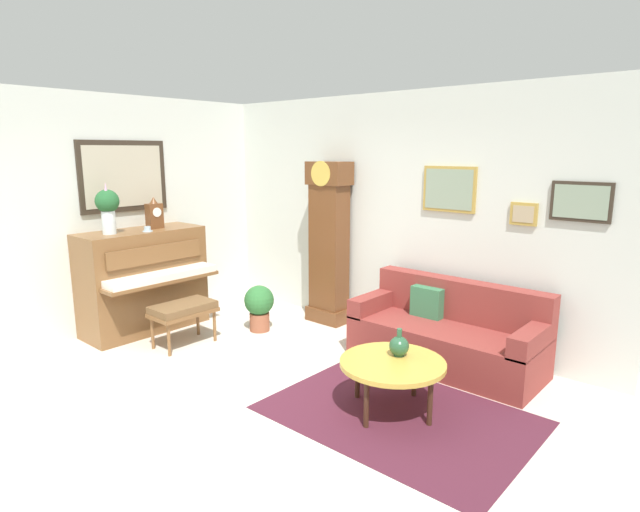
{
  "coord_description": "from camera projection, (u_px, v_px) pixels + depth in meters",
  "views": [
    {
      "loc": [
        3.36,
        -2.72,
        2.15
      ],
      "look_at": [
        -0.05,
        1.18,
        1.1
      ],
      "focal_mm": 29.16,
      "sensor_mm": 36.0,
      "label": 1
    }
  ],
  "objects": [
    {
      "name": "grandfather_clock",
      "position": [
        329.0,
        247.0,
        6.49
      ],
      "size": [
        0.52,
        0.34,
        2.03
      ],
      "color": "brown",
      "rests_on": "ground_plane"
    },
    {
      "name": "green_jug",
      "position": [
        399.0,
        346.0,
        4.39
      ],
      "size": [
        0.17,
        0.17,
        0.24
      ],
      "color": "#234C33",
      "rests_on": "coffee_table"
    },
    {
      "name": "wall_left",
      "position": [
        89.0,
        216.0,
        6.01
      ],
      "size": [
        0.13,
        4.9,
        2.8
      ],
      "color": "silver",
      "rests_on": "ground_plane"
    },
    {
      "name": "teacup",
      "position": [
        147.0,
        229.0,
        6.02
      ],
      "size": [
        0.12,
        0.12,
        0.06
      ],
      "color": "#ADC6D6",
      "rests_on": "piano"
    },
    {
      "name": "area_rug",
      "position": [
        399.0,
        415.0,
        4.3
      ],
      "size": [
        2.1,
        1.5,
        0.01
      ],
      "primitive_type": "cube",
      "color": "#4C1E2D",
      "rests_on": "ground_plane"
    },
    {
      "name": "ground_plane",
      "position": [
        237.0,
        403.0,
        4.61
      ],
      "size": [
        6.4,
        6.0,
        0.1
      ],
      "primitive_type": "cube",
      "color": "beige"
    },
    {
      "name": "couch",
      "position": [
        447.0,
        335.0,
        5.29
      ],
      "size": [
        1.9,
        0.8,
        0.84
      ],
      "color": "maroon",
      "rests_on": "ground_plane"
    },
    {
      "name": "flower_vase",
      "position": [
        108.0,
        206.0,
        5.78
      ],
      "size": [
        0.26,
        0.26,
        0.58
      ],
      "color": "silver",
      "rests_on": "piano"
    },
    {
      "name": "piano_bench",
      "position": [
        183.0,
        310.0,
        5.78
      ],
      "size": [
        0.42,
        0.7,
        0.48
      ],
      "color": "brown",
      "rests_on": "ground_plane"
    },
    {
      "name": "mantel_clock",
      "position": [
        154.0,
        214.0,
        6.23
      ],
      "size": [
        0.13,
        0.18,
        0.38
      ],
      "color": "brown",
      "rests_on": "piano"
    },
    {
      "name": "coffee_table",
      "position": [
        393.0,
        365.0,
        4.3
      ],
      "size": [
        0.88,
        0.88,
        0.44
      ],
      "color": "gold",
      "rests_on": "ground_plane"
    },
    {
      "name": "piano",
      "position": [
        144.0,
        280.0,
        6.25
      ],
      "size": [
        0.87,
        1.44,
        1.23
      ],
      "color": "brown",
      "rests_on": "ground_plane"
    },
    {
      "name": "wall_back",
      "position": [
        393.0,
        216.0,
        6.08
      ],
      "size": [
        5.3,
        0.13,
        2.8
      ],
      "color": "silver",
      "rests_on": "ground_plane"
    },
    {
      "name": "potted_plant",
      "position": [
        259.0,
        305.0,
        6.26
      ],
      "size": [
        0.36,
        0.36,
        0.56
      ],
      "color": "#935138",
      "rests_on": "ground_plane"
    }
  ]
}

